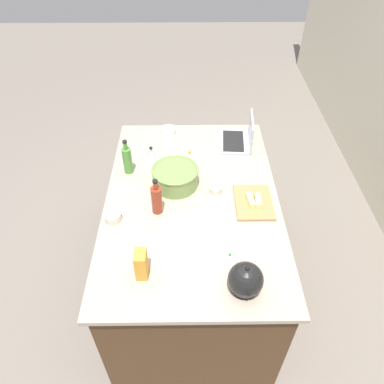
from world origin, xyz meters
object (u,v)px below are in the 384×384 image
laptop (240,138)px  bottle_olive (127,160)px  ramekin_medium (168,131)px  cutting_board (253,202)px  ramekin_small (113,217)px  bottle_soy (157,199)px  kettle (246,280)px  butter_stick_right (258,201)px  mixing_bowl_large (175,176)px  butter_stick_left (251,200)px  candy_bag (141,264)px  ramekin_wide (215,189)px  kitchen_timer (151,152)px

laptop → bottle_olive: (0.33, -0.80, 0.06)m
ramekin_medium → cutting_board: bearing=35.8°
ramekin_small → ramekin_medium: bearing=161.7°
bottle_olive → bottle_soy: size_ratio=1.03×
kettle → butter_stick_right: (-0.60, 0.15, -0.04)m
kettle → ramekin_medium: kettle is taller
laptop → mixing_bowl_large: laptop is taller
butter_stick_left → bottle_soy: bearing=-85.0°
laptop → butter_stick_right: size_ratio=2.96×
bottle_olive → cutting_board: bearing=68.6°
butter_stick_right → candy_bag: size_ratio=0.65×
bottle_olive → laptop: bearing=112.2°
ramekin_small → ramekin_wide: ramekin_small is taller
bottle_olive → ramekin_small: bearing=-5.6°
bottle_olive → butter_stick_left: bearing=67.4°
bottle_soy → cutting_board: bearing=95.7°
kettle → candy_bag: kettle is taller
butter_stick_left → kettle: bearing=-10.0°
kettle → kitchen_timer: bearing=-153.9°
laptop → kettle: (1.26, -0.11, 0.03)m
cutting_board → ramekin_wide: 0.26m
kettle → ramekin_medium: 1.46m
bottle_olive → kitchen_timer: bearing=140.7°
bottle_olive → ramekin_medium: 0.53m
laptop → bottle_soy: bearing=-39.4°
butter_stick_left → candy_bag: size_ratio=0.65×
kitchen_timer → bottle_olive: bearing=-39.3°
butter_stick_left → ramekin_medium: same height
kitchen_timer → candy_bag: (1.02, 0.02, 0.05)m
bottle_olive → cutting_board: 0.89m
kitchen_timer → ramekin_small: bearing=-16.6°
mixing_bowl_large → bottle_soy: bearing=-23.3°
cutting_board → candy_bag: size_ratio=1.84×
laptop → mixing_bowl_large: 0.66m
bottle_olive → kettle: size_ratio=1.21×
mixing_bowl_large → butter_stick_right: (0.20, 0.52, -0.03)m
butter_stick_right → ramekin_wide: bearing=-116.3°
kettle → ramekin_medium: bearing=-162.8°
butter_stick_left → candy_bag: bearing=-51.1°
butter_stick_right → kitchen_timer: 0.87m
mixing_bowl_large → cutting_board: size_ratio=0.99×
cutting_board → butter_stick_right: butter_stick_right is taller
kettle → cutting_board: size_ratio=0.68×
bottle_soy → butter_stick_left: 0.58m
butter_stick_right → kitchen_timer: kitchen_timer is taller
laptop → ramekin_medium: size_ratio=2.98×
kitchen_timer → candy_bag: candy_bag is taller
bottle_soy → kettle: (0.56, 0.47, -0.02)m
bottle_soy → kitchen_timer: bottle_soy is taller
bottle_soy → ramekin_wide: bottle_soy is taller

